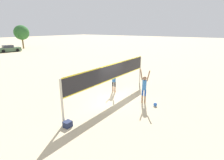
% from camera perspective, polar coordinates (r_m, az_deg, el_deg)
% --- Properties ---
extents(ground_plane, '(200.00, 200.00, 0.00)m').
position_cam_1_polar(ground_plane, '(12.54, 0.00, -6.06)').
color(ground_plane, beige).
extents(volleyball_net, '(8.80, 0.12, 2.51)m').
position_cam_1_polar(volleyball_net, '(11.97, 0.00, 1.91)').
color(volleyball_net, beige).
rests_on(volleyball_net, ground_plane).
extents(player_spiker, '(0.28, 0.72, 2.28)m').
position_cam_1_polar(player_spiker, '(11.64, 10.50, -1.83)').
color(player_spiker, '#8C664C').
rests_on(player_spiker, ground_plane).
extents(player_blocker, '(0.28, 0.69, 2.04)m').
position_cam_1_polar(player_blocker, '(13.50, 0.63, 0.40)').
color(player_blocker, tan).
rests_on(player_blocker, ground_plane).
extents(volleyball, '(0.24, 0.24, 0.24)m').
position_cam_1_polar(volleyball, '(11.66, 13.93, -7.75)').
color(volleyball, blue).
rests_on(volleyball, ground_plane).
extents(gear_bag, '(0.39, 0.36, 0.30)m').
position_cam_1_polar(gear_bag, '(9.41, -14.29, -13.76)').
color(gear_bag, navy).
rests_on(gear_bag, ground_plane).
extents(parked_car_near, '(4.58, 2.58, 1.42)m').
position_cam_1_polar(parked_car_near, '(43.75, -30.57, 8.76)').
color(parked_car_near, '#4C6B4C').
rests_on(parked_car_near, ground_plane).
extents(tree_left_cluster, '(3.53, 3.53, 5.62)m').
position_cam_1_polar(tree_left_cluster, '(49.41, -27.46, 13.57)').
color(tree_left_cluster, brown).
rests_on(tree_left_cluster, ground_plane).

